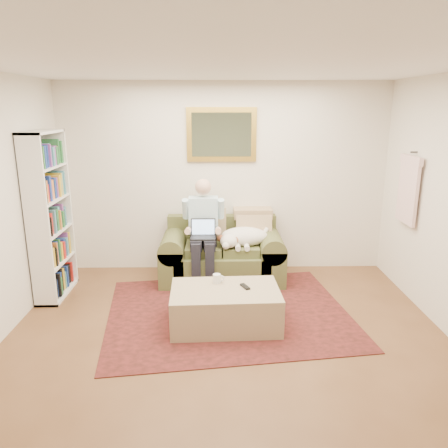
{
  "coord_description": "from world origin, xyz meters",
  "views": [
    {
      "loc": [
        -0.1,
        -3.49,
        2.26
      ],
      "look_at": [
        -0.01,
        1.38,
        0.95
      ],
      "focal_mm": 35.0,
      "sensor_mm": 36.0,
      "label": 1
    }
  ],
  "objects_px": {
    "seated_man": "(203,234)",
    "sleeping_dog": "(244,236)",
    "laptop": "(203,232)",
    "coffee_mug": "(217,279)",
    "bookshelf": "(49,216)",
    "ottoman": "(225,307)",
    "sofa": "(222,259)"
  },
  "relations": [
    {
      "from": "seated_man",
      "to": "sleeping_dog",
      "type": "bearing_deg",
      "value": 7.13
    },
    {
      "from": "laptop",
      "to": "coffee_mug",
      "type": "relative_size",
      "value": 3.15
    },
    {
      "from": "seated_man",
      "to": "bookshelf",
      "type": "xyz_separation_m",
      "value": [
        -1.83,
        -0.31,
        0.32
      ]
    },
    {
      "from": "seated_man",
      "to": "coffee_mug",
      "type": "xyz_separation_m",
      "value": [
        0.17,
        -0.99,
        -0.22
      ]
    },
    {
      "from": "seated_man",
      "to": "ottoman",
      "type": "relative_size",
      "value": 1.2
    },
    {
      "from": "laptop",
      "to": "sleeping_dog",
      "type": "height_order",
      "value": "laptop"
    },
    {
      "from": "bookshelf",
      "to": "ottoman",
      "type": "bearing_deg",
      "value": -22.33
    },
    {
      "from": "laptop",
      "to": "ottoman",
      "type": "distance_m",
      "value": 1.24
    },
    {
      "from": "sleeping_dog",
      "to": "coffee_mug",
      "type": "xyz_separation_m",
      "value": [
        -0.36,
        -1.06,
        -0.16
      ]
    },
    {
      "from": "sofa",
      "to": "ottoman",
      "type": "relative_size",
      "value": 1.43
    },
    {
      "from": "coffee_mug",
      "to": "bookshelf",
      "type": "bearing_deg",
      "value": 161.09
    },
    {
      "from": "sleeping_dog",
      "to": "coffee_mug",
      "type": "height_order",
      "value": "sleeping_dog"
    },
    {
      "from": "sleeping_dog",
      "to": "bookshelf",
      "type": "xyz_separation_m",
      "value": [
        -2.36,
        -0.37,
        0.38
      ]
    },
    {
      "from": "laptop",
      "to": "sleeping_dog",
      "type": "bearing_deg",
      "value": 13.64
    },
    {
      "from": "ottoman",
      "to": "bookshelf",
      "type": "xyz_separation_m",
      "value": [
        -2.09,
        0.86,
        0.79
      ]
    },
    {
      "from": "sofa",
      "to": "laptop",
      "type": "height_order",
      "value": "laptop"
    },
    {
      "from": "coffee_mug",
      "to": "bookshelf",
      "type": "xyz_separation_m",
      "value": [
        -2.0,
        0.68,
        0.54
      ]
    },
    {
      "from": "sleeping_dog",
      "to": "sofa",
      "type": "bearing_deg",
      "value": 164.26
    },
    {
      "from": "sofa",
      "to": "bookshelf",
      "type": "bearing_deg",
      "value": -167.62
    },
    {
      "from": "coffee_mug",
      "to": "sleeping_dog",
      "type": "bearing_deg",
      "value": 71.04
    },
    {
      "from": "seated_man",
      "to": "sleeping_dog",
      "type": "height_order",
      "value": "seated_man"
    },
    {
      "from": "sofa",
      "to": "laptop",
      "type": "relative_size",
      "value": 5.15
    },
    {
      "from": "sofa",
      "to": "sleeping_dog",
      "type": "distance_m",
      "value": 0.46
    },
    {
      "from": "laptop",
      "to": "bookshelf",
      "type": "height_order",
      "value": "bookshelf"
    },
    {
      "from": "seated_man",
      "to": "bookshelf",
      "type": "bearing_deg",
      "value": -170.5
    },
    {
      "from": "sleeping_dog",
      "to": "bookshelf",
      "type": "relative_size",
      "value": 0.33
    },
    {
      "from": "seated_man",
      "to": "bookshelf",
      "type": "height_order",
      "value": "bookshelf"
    },
    {
      "from": "laptop",
      "to": "coffee_mug",
      "type": "distance_m",
      "value": 0.98
    },
    {
      "from": "sofa",
      "to": "ottoman",
      "type": "bearing_deg",
      "value": -89.31
    },
    {
      "from": "laptop",
      "to": "bookshelf",
      "type": "bearing_deg",
      "value": -172.43
    },
    {
      "from": "laptop",
      "to": "bookshelf",
      "type": "relative_size",
      "value": 0.16
    },
    {
      "from": "laptop",
      "to": "ottoman",
      "type": "xyz_separation_m",
      "value": [
        0.26,
        -1.1,
        -0.51
      ]
    }
  ]
}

